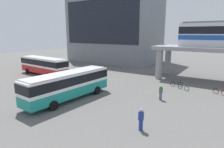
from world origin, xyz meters
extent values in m
plane|color=#605E5B|center=(0.00, 10.00, 0.00)|extent=(120.00, 120.00, 0.00)
cube|color=slate|center=(-12.59, 31.15, 9.28)|extent=(22.86, 13.73, 18.55)
cube|color=black|center=(-12.59, 24.24, 10.20)|extent=(20.58, 0.10, 10.39)
cylinder|color=gray|center=(4.98, 16.97, 2.44)|extent=(1.10, 1.10, 4.87)
cylinder|color=gray|center=(4.98, 21.77, 2.44)|extent=(1.10, 1.10, 4.87)
cube|color=teal|center=(-0.11, 1.11, 1.05)|extent=(3.28, 11.15, 1.10)
cube|color=white|center=(-0.11, 1.11, 2.35)|extent=(3.28, 11.15, 1.50)
cube|color=black|center=(-0.11, 1.11, 2.43)|extent=(3.32, 11.19, 0.96)
cube|color=silver|center=(-0.11, 1.11, 3.16)|extent=(3.11, 10.59, 0.12)
cylinder|color=black|center=(-1.10, 4.71, 0.50)|extent=(0.35, 1.02, 1.00)
cylinder|color=black|center=(1.39, 4.53, 0.50)|extent=(0.35, 1.02, 1.00)
cylinder|color=black|center=(-1.57, -1.87, 0.50)|extent=(0.35, 1.02, 1.00)
cylinder|color=black|center=(0.92, -2.05, 0.50)|extent=(0.35, 1.02, 1.00)
cube|color=red|center=(-13.78, 8.34, 1.05)|extent=(11.16, 3.31, 1.10)
cube|color=white|center=(-13.78, 8.34, 2.35)|extent=(11.16, 3.31, 1.50)
cube|color=black|center=(-13.78, 8.34, 2.43)|extent=(11.20, 3.36, 0.96)
cube|color=silver|center=(-13.78, 8.34, 3.16)|extent=(10.60, 3.15, 0.12)
cylinder|color=black|center=(-17.39, 7.35, 0.50)|extent=(1.02, 0.35, 1.00)
cylinder|color=black|center=(-17.20, 9.85, 0.50)|extent=(1.02, 0.35, 1.00)
cylinder|color=black|center=(-10.80, 6.86, 0.50)|extent=(1.02, 0.35, 1.00)
cylinder|color=black|center=(-10.62, 9.35, 0.50)|extent=(1.02, 0.35, 1.00)
torus|color=black|center=(14.94, 12.47, 0.34)|extent=(0.70, 0.35, 0.74)
torus|color=black|center=(13.98, 12.90, 0.34)|extent=(0.70, 0.35, 0.74)
cylinder|color=#B21E1E|center=(14.46, 12.69, 0.62)|extent=(0.98, 0.47, 0.05)
cylinder|color=#B21E1E|center=(13.98, 12.90, 0.64)|extent=(0.04, 0.04, 0.55)
torus|color=black|center=(10.59, 12.12, 0.34)|extent=(0.70, 0.36, 0.74)
torus|color=black|center=(9.64, 12.56, 0.34)|extent=(0.70, 0.36, 0.74)
cylinder|color=#1E7F33|center=(10.12, 12.34, 0.62)|extent=(0.98, 0.48, 0.05)
cylinder|color=#1E7F33|center=(9.64, 12.56, 0.64)|extent=(0.04, 0.04, 0.55)
cylinder|color=#1E7F33|center=(10.59, 12.12, 0.69)|extent=(0.04, 0.04, 0.65)
torus|color=black|center=(9.40, 13.69, 0.34)|extent=(0.73, 0.25, 0.74)
torus|color=black|center=(8.39, 13.42, 0.34)|extent=(0.73, 0.25, 0.74)
cylinder|color=black|center=(8.89, 13.55, 0.62)|extent=(1.03, 0.32, 0.05)
cylinder|color=black|center=(8.39, 13.42, 0.64)|extent=(0.04, 0.04, 0.55)
cylinder|color=black|center=(9.40, 13.69, 0.69)|extent=(0.04, 0.04, 0.65)
cylinder|color=#724C8C|center=(8.85, 6.76, 0.43)|extent=(0.32, 0.32, 0.85)
cube|color=#33663F|center=(8.85, 6.76, 1.19)|extent=(0.47, 0.39, 0.67)
sphere|color=tan|center=(8.85, 6.76, 1.64)|extent=(0.23, 0.23, 0.23)
cylinder|color=navy|center=(9.92, -1.03, 0.44)|extent=(0.32, 0.32, 0.88)
cube|color=navy|center=(9.92, -1.03, 1.23)|extent=(0.45, 0.34, 0.70)
sphere|color=tan|center=(9.92, -1.03, 1.69)|extent=(0.24, 0.24, 0.24)
camera|label=1|loc=(15.63, -14.08, 7.56)|focal=30.88mm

